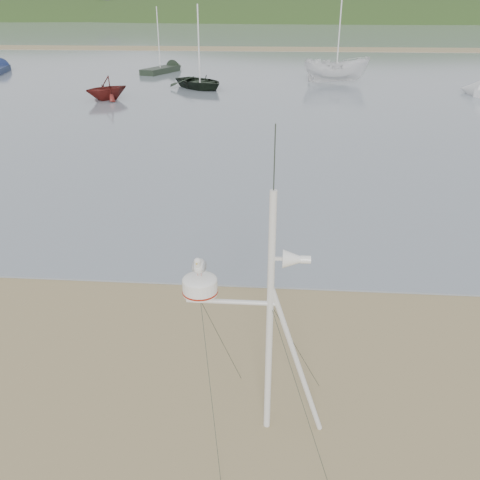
# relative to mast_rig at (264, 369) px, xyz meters

# --- Properties ---
(ground) EXTENTS (560.00, 560.00, 0.00)m
(ground) POSITION_rel_mast_rig_xyz_m (-2.80, 0.17, -1.12)
(ground) COLOR #907B53
(ground) RESTS_ON ground
(water) EXTENTS (560.00, 256.00, 0.04)m
(water) POSITION_rel_mast_rig_xyz_m (-2.80, 132.17, -1.10)
(water) COLOR gray
(water) RESTS_ON ground
(sandbar) EXTENTS (560.00, 7.00, 0.07)m
(sandbar) POSITION_rel_mast_rig_xyz_m (-2.80, 70.17, -1.04)
(sandbar) COLOR #907B53
(sandbar) RESTS_ON water
(hill_ridge) EXTENTS (620.00, 180.00, 80.00)m
(hill_ridge) POSITION_rel_mast_rig_xyz_m (15.71, 235.17, -20.81)
(hill_ridge) COLOR #233A18
(hill_ridge) RESTS_ON ground
(far_cottages) EXTENTS (294.40, 6.30, 8.00)m
(far_cottages) POSITION_rel_mast_rig_xyz_m (0.20, 196.17, 2.88)
(far_cottages) COLOR beige
(far_cottages) RESTS_ON ground
(mast_rig) EXTENTS (2.05, 2.19, 4.63)m
(mast_rig) POSITION_rel_mast_rig_xyz_m (0.00, 0.00, 0.00)
(mast_rig) COLOR silver
(mast_rig) RESTS_ON ground
(boat_dark) EXTENTS (3.06, 3.05, 4.69)m
(boat_dark) POSITION_rel_mast_rig_xyz_m (-5.96, 33.25, 1.27)
(boat_dark) COLOR black
(boat_dark) RESTS_ON water
(boat_red) EXTENTS (2.89, 2.85, 2.92)m
(boat_red) POSITION_rel_mast_rig_xyz_m (-11.38, 27.94, 0.38)
(boat_red) COLOR maroon
(boat_red) RESTS_ON water
(boat_white) EXTENTS (2.04, 1.99, 5.14)m
(boat_white) POSITION_rel_mast_rig_xyz_m (4.50, 37.30, 1.49)
(boat_white) COLOR silver
(boat_white) RESTS_ON water
(sailboat_dark_mid) EXTENTS (3.49, 6.23, 6.08)m
(sailboat_dark_mid) POSITION_rel_mast_rig_xyz_m (-10.49, 43.74, -0.81)
(sailboat_dark_mid) COLOR black
(sailboat_dark_mid) RESTS_ON ground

